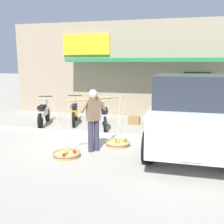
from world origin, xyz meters
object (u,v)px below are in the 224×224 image
(fruit_basket_left_side, at_px, (118,143))
(fruit_basket_right_side, at_px, (67,154))
(wooden_crate, at_px, (134,120))
(motorcycle_nearest_shop, at_px, (44,114))
(fruit_vendor, at_px, (93,116))
(parked_truck, at_px, (189,113))
(motorcycle_third_in_row, at_px, (104,117))
(motorcycle_second_in_row, at_px, (75,112))

(fruit_basket_left_side, distance_m, fruit_basket_right_side, 1.63)
(fruit_basket_left_side, distance_m, wooden_crate, 2.78)
(motorcycle_nearest_shop, bearing_deg, fruit_basket_right_side, -53.46)
(fruit_vendor, xyz_separation_m, parked_truck, (2.50, 0.84, 0.05))
(fruit_vendor, distance_m, motorcycle_nearest_shop, 3.74)
(fruit_basket_right_side, relative_size, motorcycle_nearest_shop, 0.82)
(fruit_basket_left_side, distance_m, motorcycle_third_in_row, 2.07)
(motorcycle_second_in_row, bearing_deg, fruit_basket_left_side, -45.94)
(motorcycle_second_in_row, xyz_separation_m, parked_truck, (4.22, -2.11, 0.58))
(motorcycle_second_in_row, relative_size, parked_truck, 0.37)
(fruit_vendor, bearing_deg, motorcycle_second_in_row, 120.23)
(fruit_vendor, height_order, wooden_crate, fruit_vendor)
(fruit_basket_right_side, height_order, motorcycle_nearest_shop, fruit_basket_right_side)
(motorcycle_third_in_row, bearing_deg, fruit_basket_right_side, -93.49)
(motorcycle_nearest_shop, bearing_deg, fruit_basket_left_side, -28.65)
(motorcycle_third_in_row, bearing_deg, fruit_vendor, -81.52)
(motorcycle_nearest_shop, bearing_deg, wooden_crate, 15.69)
(fruit_vendor, distance_m, fruit_basket_right_side, 1.22)
(fruit_basket_left_side, height_order, fruit_basket_right_side, same)
(motorcycle_third_in_row, bearing_deg, wooden_crate, 45.03)
(motorcycle_second_in_row, relative_size, motorcycle_third_in_row, 1.00)
(fruit_basket_left_side, bearing_deg, wooden_crate, 88.99)
(fruit_basket_left_side, relative_size, motorcycle_second_in_row, 0.82)
(fruit_basket_left_side, xyz_separation_m, motorcycle_third_in_row, (-0.91, 1.82, 0.38))
(fruit_basket_left_side, relative_size, wooden_crate, 3.30)
(motorcycle_nearest_shop, xyz_separation_m, motorcycle_second_in_row, (1.07, 0.52, 0.00))
(motorcycle_nearest_shop, xyz_separation_m, motorcycle_third_in_row, (2.43, -0.01, 0.00))
(fruit_vendor, bearing_deg, parked_truck, 18.50)
(motorcycle_nearest_shop, height_order, motorcycle_third_in_row, same)
(fruit_basket_left_side, distance_m, motorcycle_second_in_row, 3.28)
(wooden_crate, bearing_deg, motorcycle_nearest_shop, -164.31)
(parked_truck, xyz_separation_m, wooden_crate, (-1.90, 2.54, -0.87))
(wooden_crate, bearing_deg, fruit_vendor, -100.07)
(fruit_basket_right_side, height_order, motorcycle_third_in_row, fruit_basket_right_side)
(fruit_vendor, height_order, parked_truck, parked_truck)
(motorcycle_nearest_shop, distance_m, motorcycle_second_in_row, 1.19)
(motorcycle_nearest_shop, height_order, motorcycle_second_in_row, same)
(motorcycle_second_in_row, height_order, motorcycle_third_in_row, same)
(motorcycle_second_in_row, xyz_separation_m, wooden_crate, (2.32, 0.43, -0.29))
(fruit_basket_left_side, relative_size, motorcycle_third_in_row, 0.83)
(fruit_vendor, bearing_deg, fruit_basket_right_side, -132.11)
(fruit_vendor, relative_size, motorcycle_second_in_row, 0.96)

